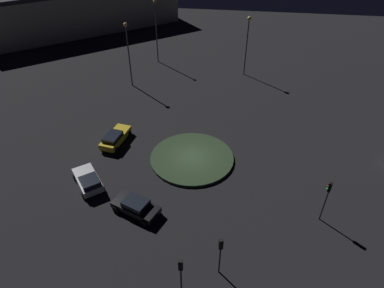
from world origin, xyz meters
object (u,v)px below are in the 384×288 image
Objects in this scene: car_yellow at (115,138)px; traffic_light_north at (220,249)px; traffic_light_north_near at (181,272)px; streetlamp_south at (247,36)px; car_silver at (88,180)px; traffic_light_northwest at (327,194)px; store_building at (81,8)px; car_black at (136,206)px; streetlamp_southeast at (128,46)px; streetlamp_south_near at (156,26)px.

traffic_light_north is at bearing -129.18° from car_yellow.
streetlamp_south is (-3.51, -36.83, 2.91)m from traffic_light_north_near.
traffic_light_north_near reaches higher than car_silver.
traffic_light_northwest is (-21.22, 1.02, 2.29)m from car_silver.
traffic_light_north is at bearing 88.12° from streetlamp_south.
streetlamp_south is 0.24× the size of store_building.
traffic_light_northwest is 10.31m from traffic_light_north.
car_black is at bearing -154.70° from car_silver.
traffic_light_north_near is (2.38, 2.37, 0.42)m from traffic_light_north.
streetlamp_south is (-1.13, -34.46, 3.33)m from traffic_light_north.
traffic_light_north_near is 61.88m from store_building.
traffic_light_north is 34.64m from streetlamp_south.
traffic_light_north is 0.43× the size of streetlamp_south.
traffic_light_north_near is at bearing 112.30° from streetlamp_southeast.
car_yellow is 0.48× the size of streetlamp_south_near.
traffic_light_north_near is at bearing 84.55° from streetlamp_south.
car_silver is 1.01× the size of traffic_light_northwest.
car_black is 0.12× the size of store_building.
car_black is 9.17m from traffic_light_north_near.
car_silver is 5.96m from car_black.
car_silver is 48.63m from store_building.
car_silver is at bearing 73.05° from store_building.
car_silver is 21.37m from traffic_light_northwest.
streetlamp_south_near reaches higher than streetlamp_southeast.
streetlamp_southeast is (14.97, -28.34, 3.22)m from traffic_light_north.
streetlamp_south_near reaches higher than store_building.
streetlamp_southeast is at bearing -15.32° from traffic_light_northwest.
car_black is at bearing 33.72° from traffic_light_northwest.
car_yellow is at bearing -42.01° from car_silver.
streetlamp_south is (-14.17, -27.17, 5.28)m from car_silver.
streetlamp_southeast reaches higher than traffic_light_northwest.
streetlamp_south is 0.89× the size of streetlamp_south_near.
car_silver is 30.46m from streetlamp_south_near.
car_black is at bearing 30.85° from traffic_light_north_near.
streetlamp_south_near is at bearing 10.12° from car_yellow.
streetlamp_south is (7.05, -28.20, 2.98)m from traffic_light_northwest.
streetlamp_southeast reaches higher than car_yellow.
traffic_light_north reaches higher than car_silver.
streetlamp_southeast reaches higher than car_silver.
streetlamp_south reaches higher than car_black.
traffic_light_north is 0.38× the size of streetlamp_south_near.
car_silver is 0.12× the size of store_building.
car_yellow is at bearing 77.17° from store_building.
car_silver is 15.06m from traffic_light_north.
streetlamp_southeast is at bearing 11.02° from traffic_light_north.
streetlamp_south reaches higher than traffic_light_north.
traffic_light_north is 39.68m from streetlamp_south_near.
streetlamp_southeast is at bearing 78.49° from streetlamp_south_near.
traffic_light_north_near is at bearing 105.18° from streetlamp_south_near.
car_silver is at bearing 95.25° from streetlamp_southeast.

